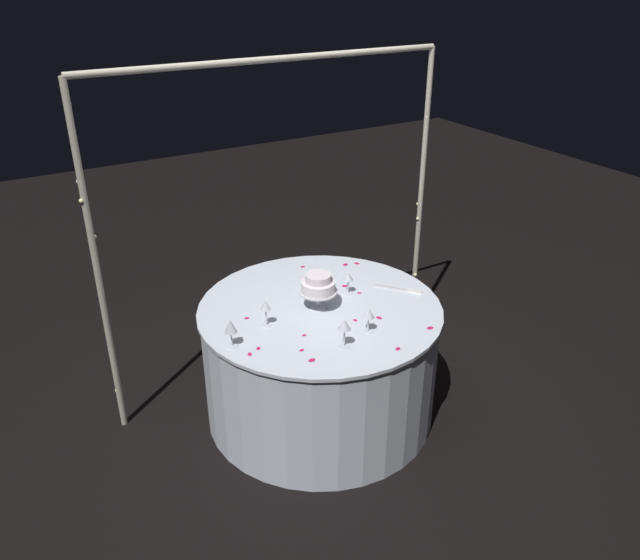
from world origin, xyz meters
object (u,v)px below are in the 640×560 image
at_px(main_table, 320,360).
at_px(wine_glass_2, 231,327).
at_px(cake_knife, 401,289).
at_px(decorative_arch, 278,178).
at_px(wine_glass_1, 266,307).
at_px(wine_glass_0, 369,314).
at_px(wine_glass_3, 348,278).
at_px(tiered_cake, 318,285).
at_px(wine_glass_4, 344,326).

bearing_deg(main_table, wine_glass_2, -168.25).
bearing_deg(cake_knife, main_table, 172.43).
relative_size(decorative_arch, wine_glass_1, 14.75).
bearing_deg(wine_glass_0, decorative_arch, 95.80).
bearing_deg(wine_glass_2, wine_glass_0, -18.99).
xyz_separation_m(decorative_arch, cake_knife, (0.53, -0.56, -0.63)).
height_order(main_table, wine_glass_0, wine_glass_0).
relative_size(decorative_arch, cake_knife, 9.27).
bearing_deg(wine_glass_3, main_table, -166.25).
height_order(decorative_arch, wine_glass_2, decorative_arch).
relative_size(wine_glass_0, wine_glass_3, 0.99).
relative_size(main_table, tiered_cake, 6.42).
height_order(tiered_cake, wine_glass_1, tiered_cake).
xyz_separation_m(decorative_arch, wine_glass_3, (0.23, -0.44, -0.53)).
relative_size(wine_glass_0, wine_glass_1, 0.92).
bearing_deg(wine_glass_3, wine_glass_0, -108.53).
bearing_deg(wine_glass_1, cake_knife, -2.63).
bearing_deg(main_table, wine_glass_4, -103.87).
relative_size(wine_glass_1, wine_glass_4, 0.95).
height_order(wine_glass_1, wine_glass_4, wine_glass_4).
distance_m(decorative_arch, cake_knife, 1.00).
xyz_separation_m(tiered_cake, wine_glass_3, (0.24, 0.05, -0.04)).
height_order(main_table, wine_glass_4, wine_glass_4).
distance_m(main_table, wine_glass_3, 0.53).
xyz_separation_m(wine_glass_0, wine_glass_1, (-0.44, 0.33, 0.01)).
distance_m(wine_glass_2, cake_knife, 1.14).
xyz_separation_m(wine_glass_2, wine_glass_4, (0.50, -0.30, 0.01)).
height_order(wine_glass_3, cake_knife, wine_glass_3).
bearing_deg(main_table, wine_glass_0, -76.57).
bearing_deg(wine_glass_0, wine_glass_4, -162.41).
bearing_deg(wine_glass_1, wine_glass_0, -36.81).
xyz_separation_m(tiered_cake, cake_knife, (0.54, -0.07, -0.14)).
height_order(decorative_arch, tiered_cake, decorative_arch).
bearing_deg(decorative_arch, wine_glass_3, -62.49).
xyz_separation_m(decorative_arch, wine_glass_4, (-0.10, -0.91, -0.51)).
bearing_deg(decorative_arch, wine_glass_2, -134.35).
bearing_deg(decorative_arch, wine_glass_1, -124.53).
xyz_separation_m(tiered_cake, wine_glass_2, (-0.59, -0.13, -0.03)).
distance_m(wine_glass_1, wine_glass_3, 0.59).
distance_m(wine_glass_0, cake_knife, 0.54).
bearing_deg(wine_glass_1, wine_glass_2, -158.59).
distance_m(wine_glass_4, cake_knife, 0.74).
bearing_deg(main_table, wine_glass_1, -175.28).
xyz_separation_m(wine_glass_4, cake_knife, (0.63, 0.35, -0.12)).
relative_size(wine_glass_2, cake_knife, 0.65).
relative_size(tiered_cake, cake_knife, 0.90).
height_order(main_table, cake_knife, cake_knife).
relative_size(main_table, wine_glass_2, 8.97).
height_order(wine_glass_4, cake_knife, wine_glass_4).
height_order(wine_glass_2, wine_glass_4, wine_glass_4).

